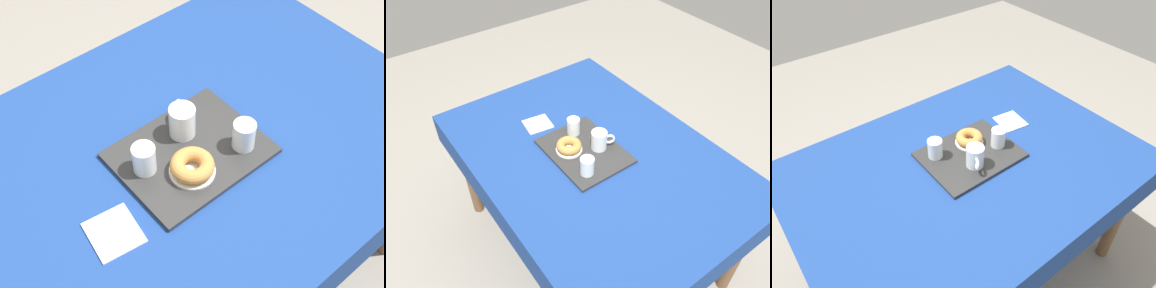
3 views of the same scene
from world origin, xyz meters
TOP-DOWN VIEW (x-y plane):
  - ground_plane at (0.00, 0.00)m, footprint 6.00×6.00m
  - dining_table at (0.00, 0.00)m, footprint 1.47×1.06m
  - serving_tray at (0.04, 0.03)m, footprint 0.41×0.32m
  - tea_mug_left at (0.01, -0.04)m, footprint 0.08×0.11m
  - water_glass_near at (-0.09, 0.11)m, footprint 0.06×0.06m
  - water_glass_far at (0.17, 0.00)m, footprint 0.06×0.06m
  - donut_plate_left at (0.08, 0.09)m, footprint 0.13×0.13m
  - sugar_donut_left at (0.08, 0.09)m, footprint 0.12×0.12m
  - paper_napkin at (0.35, 0.10)m, footprint 0.14×0.15m

SIDE VIEW (x-z plane):
  - ground_plane at x=0.00m, z-range 0.00..0.00m
  - dining_table at x=0.00m, z-range 0.29..1.05m
  - paper_napkin at x=0.35m, z-range 0.76..0.77m
  - serving_tray at x=0.04m, z-range 0.76..0.77m
  - donut_plate_left at x=0.08m, z-range 0.77..0.78m
  - sugar_donut_left at x=0.08m, z-range 0.78..0.82m
  - water_glass_near at x=-0.09m, z-range 0.77..0.86m
  - water_glass_far at x=0.17m, z-range 0.77..0.86m
  - tea_mug_left at x=0.01m, z-range 0.77..0.87m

